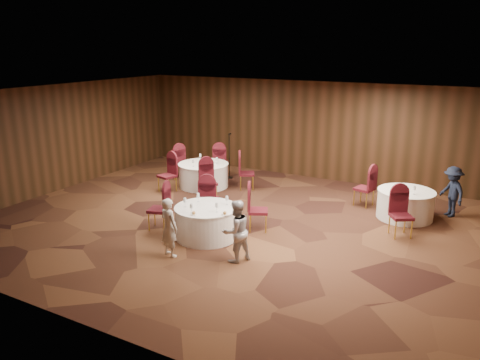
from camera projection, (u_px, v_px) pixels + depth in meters
The scene contains 15 objects.
ground at pixel (229, 223), 11.81m from camera, with size 12.00×12.00×0.00m, color black.
room_shell at pixel (229, 147), 11.26m from camera, with size 12.00×12.00×12.00m.
table_main at pixel (207, 222), 10.84m from camera, with size 1.47×1.47×0.74m.
table_left at pixel (204, 175), 14.74m from camera, with size 1.58×1.58×0.74m.
table_right at pixel (405, 204), 12.04m from camera, with size 1.43×1.43×0.74m.
chairs_main at pixel (208, 206), 11.52m from camera, with size 2.83×1.90×1.00m.
chairs_left at pixel (204, 171), 14.71m from camera, with size 3.35×2.97×1.00m.
chairs_right at pixel (381, 201), 11.90m from camera, with size 1.99×2.42×1.00m.
tabletop_main at pixel (210, 205), 10.56m from camera, with size 1.18×1.12×0.22m.
tabletop_left at pixel (203, 161), 14.61m from camera, with size 0.81×0.86×0.22m.
tabletop_right at pixel (414, 188), 11.61m from camera, with size 0.08×0.08×0.22m.
mic_stand at pixel (229, 165), 15.66m from camera, with size 0.24×0.24×1.52m.
woman_a at pixel (169, 227), 9.80m from camera, with size 0.47×0.31×1.28m, color silver.
woman_b at pixel (236, 231), 9.57m from camera, with size 0.64×0.50×1.32m, color silver.
man_c at pixel (452, 192), 12.10m from camera, with size 0.86×0.50×1.33m, color black.
Camera 1 is at (5.55, -9.55, 4.34)m, focal length 35.00 mm.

